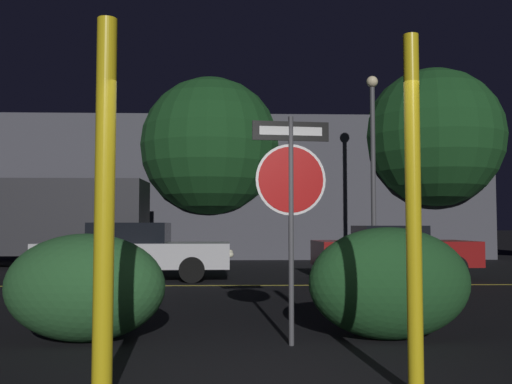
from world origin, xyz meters
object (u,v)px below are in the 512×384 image
object	(u,v)px
passing_car_1	(135,251)
delivery_truck	(32,219)
hedge_bush_1	(85,287)
tree_1	(433,138)
stop_sign	(291,183)
tree_0	(210,147)
street_lamp	(373,151)
passing_car_2	(393,251)
yellow_pole_left	(105,205)
yellow_pole_right	(413,212)
hedge_bush_2	(389,283)

from	to	relation	value
passing_car_1	delivery_truck	bearing A→B (deg)	-137.70
hedge_bush_1	tree_1	distance (m)	18.43
stop_sign	tree_0	distance (m)	16.15
stop_sign	passing_car_1	xyz separation A→B (m)	(-3.15, 7.78, -1.11)
street_lamp	delivery_truck	bearing A→B (deg)	179.76
tree_0	tree_1	bearing A→B (deg)	-1.87
stop_sign	delivery_truck	world-z (taller)	delivery_truck
street_lamp	passing_car_2	bearing A→B (deg)	-96.66
tree_0	delivery_truck	bearing A→B (deg)	-145.37
hedge_bush_1	delivery_truck	distance (m)	12.75
delivery_truck	street_lamp	world-z (taller)	street_lamp
street_lamp	tree_0	bearing A→B (deg)	145.02
passing_car_1	passing_car_2	world-z (taller)	passing_car_1
passing_car_2	tree_1	distance (m)	9.30
stop_sign	yellow_pole_left	world-z (taller)	yellow_pole_left
yellow_pole_right	passing_car_2	world-z (taller)	yellow_pole_right
hedge_bush_1	hedge_bush_2	size ratio (longest dim) A/B	0.96
stop_sign	tree_0	bearing A→B (deg)	89.33
hedge_bush_2	passing_car_1	distance (m)	8.65
stop_sign	hedge_bush_2	size ratio (longest dim) A/B	1.35
passing_car_2	delivery_truck	distance (m)	11.32
passing_car_1	street_lamp	size ratio (longest dim) A/B	0.76
stop_sign	street_lamp	size ratio (longest dim) A/B	0.41
passing_car_1	delivery_truck	world-z (taller)	delivery_truck
tree_0	street_lamp	bearing A→B (deg)	-34.98
hedge_bush_2	tree_0	distance (m)	16.27
passing_car_2	hedge_bush_2	bearing A→B (deg)	-18.56
yellow_pole_right	tree_0	world-z (taller)	tree_0
hedge_bush_1	passing_car_2	size ratio (longest dim) A/B	0.45
passing_car_1	tree_1	xyz separation A→B (m)	(10.22, 7.79, 4.04)
stop_sign	delivery_truck	distance (m)	14.04
hedge_bush_2	passing_car_1	size ratio (longest dim) A/B	0.40
yellow_pole_right	hedge_bush_2	distance (m)	2.37
passing_car_2	delivery_truck	bearing A→B (deg)	-113.59
hedge_bush_2	delivery_truck	world-z (taller)	delivery_truck
passing_car_1	passing_car_2	xyz separation A→B (m)	(6.50, 0.29, -0.02)
stop_sign	hedge_bush_2	bearing A→B (deg)	6.86
delivery_truck	street_lamp	xyz separation A→B (m)	(11.03, -0.05, 2.22)
passing_car_2	tree_1	xyz separation A→B (m)	(3.71, 7.50, 4.06)
yellow_pole_right	hedge_bush_2	bearing A→B (deg)	80.10
street_lamp	tree_0	xyz separation A→B (m)	(-5.51, 3.86, 0.63)
yellow_pole_right	tree_1	distance (m)	18.86
passing_car_1	passing_car_2	distance (m)	6.51
passing_car_1	passing_car_2	bearing A→B (deg)	91.24
hedge_bush_2	street_lamp	size ratio (longest dim) A/B	0.31
tree_1	passing_car_2	bearing A→B (deg)	-116.34
yellow_pole_left	tree_1	distance (m)	19.77
tree_0	stop_sign	bearing A→B (deg)	-83.90
yellow_pole_left	street_lamp	bearing A→B (deg)	68.45
hedge_bush_1	delivery_truck	bearing A→B (deg)	112.39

